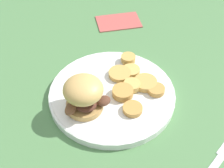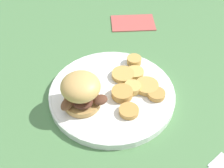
% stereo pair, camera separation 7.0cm
% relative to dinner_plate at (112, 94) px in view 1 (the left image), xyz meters
% --- Properties ---
extents(ground_plane, '(4.00, 4.00, 0.00)m').
position_rel_dinner_plate_xyz_m(ground_plane, '(0.00, 0.00, -0.01)').
color(ground_plane, '#4C7A47').
extents(dinner_plate, '(0.29, 0.29, 0.02)m').
position_rel_dinner_plate_xyz_m(dinner_plate, '(0.00, 0.00, 0.00)').
color(dinner_plate, white).
rests_on(dinner_plate, ground_plane).
extents(sandwich, '(0.11, 0.10, 0.08)m').
position_rel_dinner_plate_xyz_m(sandwich, '(0.08, 0.00, 0.05)').
color(sandwich, tan).
rests_on(sandwich, dinner_plate).
extents(potato_round_0, '(0.04, 0.04, 0.01)m').
position_rel_dinner_plate_xyz_m(potato_round_0, '(-0.08, 0.06, 0.01)').
color(potato_round_0, '#BC8942').
rests_on(potato_round_0, dinner_plate).
extents(potato_round_1, '(0.04, 0.04, 0.02)m').
position_rel_dinner_plate_xyz_m(potato_round_1, '(-0.04, 0.02, 0.02)').
color(potato_round_1, tan).
rests_on(potato_round_1, dinner_plate).
extents(potato_round_2, '(0.04, 0.04, 0.02)m').
position_rel_dinner_plate_xyz_m(potato_round_2, '(-0.10, -0.06, 0.02)').
color(potato_round_2, tan).
rests_on(potato_round_2, dinner_plate).
extents(potato_round_3, '(0.04, 0.04, 0.01)m').
position_rel_dinner_plate_xyz_m(potato_round_3, '(-0.00, 0.07, 0.01)').
color(potato_round_3, '#BC8942').
rests_on(potato_round_3, dinner_plate).
extents(potato_round_4, '(0.05, 0.05, 0.01)m').
position_rel_dinner_plate_xyz_m(potato_round_4, '(-0.05, -0.03, 0.01)').
color(potato_round_4, tan).
rests_on(potato_round_4, dinner_plate).
extents(potato_round_5, '(0.05, 0.05, 0.02)m').
position_rel_dinner_plate_xyz_m(potato_round_5, '(-0.01, 0.02, 0.02)').
color(potato_round_5, '#BC8942').
rests_on(potato_round_5, dinner_plate).
extents(potato_round_6, '(0.04, 0.04, 0.01)m').
position_rel_dinner_plate_xyz_m(potato_round_6, '(-0.08, -0.02, 0.01)').
color(potato_round_6, tan).
rests_on(potato_round_6, dinner_plate).
extents(potato_round_7, '(0.05, 0.05, 0.01)m').
position_rel_dinner_plate_xyz_m(potato_round_7, '(-0.08, 0.03, 0.01)').
color(potato_round_7, tan).
rests_on(potato_round_7, dinner_plate).
extents(fork, '(0.17, 0.05, 0.00)m').
position_rel_dinner_plate_xyz_m(fork, '(-0.04, 0.27, -0.01)').
color(fork, silver).
rests_on(fork, ground_plane).
extents(napkin, '(0.15, 0.13, 0.01)m').
position_rel_dinner_plate_xyz_m(napkin, '(-0.21, -0.23, -0.01)').
color(napkin, '#B24C47').
rests_on(napkin, ground_plane).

